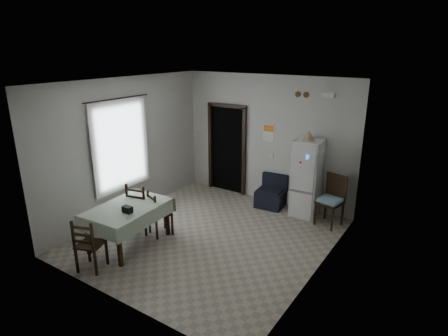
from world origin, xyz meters
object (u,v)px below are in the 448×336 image
Objects in this scene: navy_seat at (271,192)px; corner_chair at (330,201)px; fridge at (307,179)px; dining_chair_far_left at (142,206)px; dining_chair_near_head at (90,244)px; dining_chair_far_right at (160,213)px; dining_table at (129,225)px.

navy_seat is 0.69× the size of corner_chair.
fridge reaches higher than navy_seat.
dining_chair_near_head is at bearing 89.50° from dining_chair_far_left.
dining_chair_far_right is (-1.99, -2.34, -0.39)m from fridge.
fridge is 1.64× the size of dining_chair_far_left.
dining_table is at bearing -129.89° from fridge.
dining_table is 1.58× the size of dining_chair_near_head.
dining_chair_far_right is at bearing 178.57° from dining_chair_far_left.
corner_chair is at bearing 41.27° from dining_table.
dining_chair_far_left reaches higher than navy_seat.
corner_chair is at bearing -12.94° from navy_seat.
dining_chair_far_left is at bearing -138.06° from fridge.
dining_chair_far_right is at bearing -113.91° from dining_chair_near_head.
dining_chair_near_head reaches higher than dining_table.
corner_chair is 1.14× the size of dining_chair_near_head.
corner_chair is 1.18× the size of dining_chair_far_right.
fridge is at bearing -108.44° from dining_chair_far_right.
dining_chair_far_left reaches higher than dining_chair_far_right.
dining_table is 1.43× the size of dining_chair_far_left.
navy_seat is 3.25m from dining_table.
corner_chair is at bearing -118.09° from dining_chair_far_right.
navy_seat is 4.06m from dining_chair_near_head.
dining_table is at bearing -120.38° from navy_seat.
fridge is 0.69m from corner_chair.
corner_chair is (0.58, -0.18, -0.31)m from fridge.
dining_chair_near_head is at bearing -88.13° from dining_table.
dining_chair_far_right is (0.20, 0.61, 0.06)m from dining_table.
dining_chair_far_left is 1.15× the size of dining_chair_far_right.
fridge reaches higher than dining_table.
navy_seat is 0.50× the size of dining_table.
corner_chair is at bearing -145.89° from dining_chair_near_head.
fridge is at bearing -5.49° from navy_seat.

